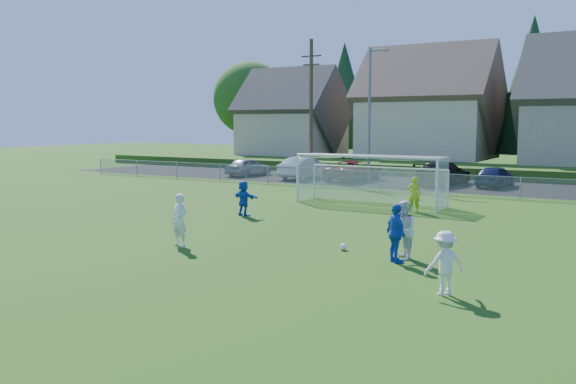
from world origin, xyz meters
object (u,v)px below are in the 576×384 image
Objects in this scene: player_blue_b at (244,198)px; soccer_goal at (371,172)px; player_white_a at (179,220)px; goalkeeper at (414,194)px; player_white_b at (403,230)px; car_d at (443,173)px; car_e at (495,176)px; car_a at (248,167)px; player_white_c at (445,263)px; player_blue_a at (396,233)px; soccer_ball at (343,247)px; car_c at (354,171)px; car_b at (304,168)px.

soccer_goal reaches higher than player_blue_b.
soccer_goal is (1.22, 12.93, 0.75)m from player_white_a.
goalkeeper is 3.20m from soccer_goal.
player_white_b is 1.10× the size of goalkeeper.
car_d reaches higher than car_e.
player_white_a is 0.99× the size of player_white_b.
car_a is 0.55× the size of soccer_goal.
car_d is at bearing -117.39° from player_white_c.
car_e is (3.26, 0.32, -0.08)m from car_d.
car_a is at bearing -5.00° from player_blue_a.
goalkeeper is at bearing 161.79° from player_white_b.
soccer_goal reaches higher than player_blue_a.
player_white_c is 26.00m from car_e.
player_blue_a is 1.07× the size of goalkeeper.
soccer_ball is 0.14× the size of player_white_c.
player_white_a is 26.80m from car_a.
car_e is at bearing -168.34° from car_d.
goalkeeper reaches higher than player_blue_b.
player_blue_a is at bearing 100.72° from car_e.
car_c is 0.69× the size of soccer_goal.
soccer_ball is 25.01m from car_b.
car_c is (-9.58, 21.46, 0.60)m from soccer_ball.
player_white_b is 0.44× the size of car_a.
player_white_a is at bearing 84.29° from car_e.
soccer_goal reaches higher than player_white_a.
soccer_ball is 0.13× the size of player_blue_a.
player_white_a is 0.33× the size of car_d.
player_white_b reaches higher than player_white_c.
goalkeeper reaches higher than car_a.
car_a is 8.71m from car_c.
player_white_a reaches higher than player_blue_b.
player_white_b is 0.24× the size of soccer_goal.
car_a is (-11.34, 16.67, -0.09)m from player_blue_b.
car_a is at bearing 4.78° from car_b.
player_blue_a is 12.83m from soccer_goal.
car_b is 13.24m from car_e.
player_blue_b is 7.78m from goalkeeper.
soccer_goal is (-3.47, -11.56, 0.95)m from car_e.
player_white_c is (9.15, -1.12, -0.11)m from player_white_a.
player_white_a is 0.37× the size of car_b.
car_d is at bearing -168.95° from car_a.
player_white_b is 1.15× the size of player_white_c.
player_blue_b is 17.98m from car_b.
player_white_b is 24.66m from car_c.
player_white_a reaches higher than goalkeeper.
car_e is at bearing 90.52° from soccer_ball.
player_blue_b is at bearing 114.47° from car_b.
soccer_ball is 0.05× the size of car_b.
car_b is 14.26m from soccer_goal.
player_blue_b is 7.22m from soccer_goal.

